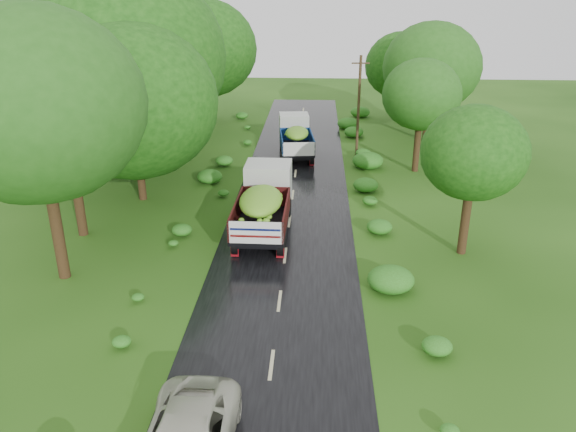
{
  "coord_description": "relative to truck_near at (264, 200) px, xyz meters",
  "views": [
    {
      "loc": [
        1.32,
        -15.06,
        11.61
      ],
      "look_at": [
        0.1,
        8.67,
        1.7
      ],
      "focal_mm": 35.0,
      "sensor_mm": 36.0,
      "label": 1
    }
  ],
  "objects": [
    {
      "name": "trees_right",
      "position": [
        10.05,
        14.76,
        3.53
      ],
      "size": [
        5.51,
        29.84,
        7.46
      ],
      "color": "black",
      "rests_on": "ground"
    },
    {
      "name": "trees_left",
      "position": [
        -8.69,
        10.01,
        5.15
      ],
      "size": [
        7.17,
        33.67,
        9.63
      ],
      "color": "black",
      "rests_on": "ground"
    },
    {
      "name": "road_lines",
      "position": [
        1.19,
        -4.84,
        -1.61
      ],
      "size": [
        0.12,
        69.6,
        0.0
      ],
      "color": "#BFB78C",
      "rests_on": "road"
    },
    {
      "name": "shrubs",
      "position": [
        1.19,
        3.16,
        -1.28
      ],
      "size": [
        11.9,
        44.0,
        0.7
      ],
      "color": "#2A6417",
      "rests_on": "ground"
    },
    {
      "name": "ground",
      "position": [
        1.19,
        -10.84,
        -1.63
      ],
      "size": [
        120.0,
        120.0,
        0.0
      ],
      "primitive_type": "plane",
      "color": "#1C410E",
      "rests_on": "ground"
    },
    {
      "name": "utility_pole",
      "position": [
        5.44,
        13.57,
        2.0
      ],
      "size": [
        1.24,
        0.21,
        7.05
      ],
      "rotation": [
        0.0,
        0.0,
        0.06
      ],
      "color": "#382616",
      "rests_on": "ground"
    },
    {
      "name": "truck_near",
      "position": [
        0.0,
        0.0,
        0.0
      ],
      "size": [
        2.55,
        6.91,
        2.89
      ],
      "rotation": [
        0.0,
        0.0,
        -0.02
      ],
      "color": "black",
      "rests_on": "ground"
    },
    {
      "name": "truck_far",
      "position": [
        1.02,
        13.51,
        -0.17
      ],
      "size": [
        2.81,
        6.37,
        2.6
      ],
      "rotation": [
        0.0,
        0.0,
        0.11
      ],
      "color": "black",
      "rests_on": "ground"
    },
    {
      "name": "road",
      "position": [
        1.19,
        -5.84,
        -1.62
      ],
      "size": [
        6.5,
        80.0,
        0.02
      ],
      "primitive_type": "cube",
      "color": "black",
      "rests_on": "ground"
    }
  ]
}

